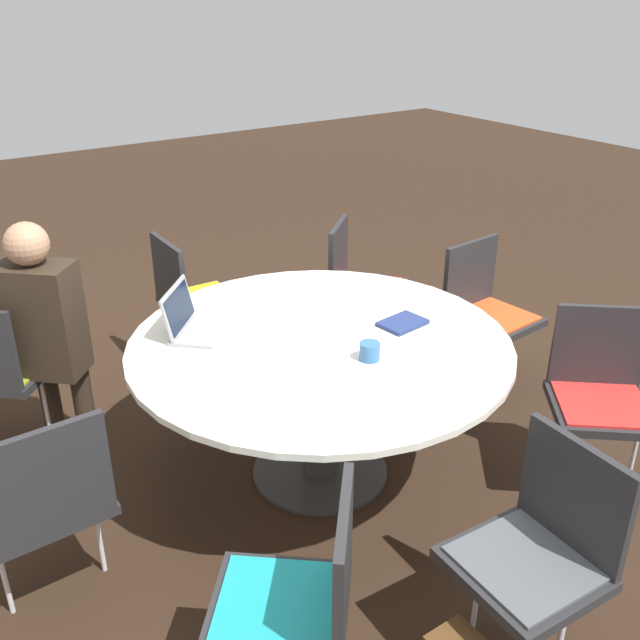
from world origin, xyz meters
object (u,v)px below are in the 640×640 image
Objects in this scene: chair_6 at (358,279)px; chair_5 at (485,305)px; chair_2 at (300,597)px; person_0 at (43,323)px; laptop at (191,320)px; chair_7 at (192,293)px; chair_3 at (541,544)px; spiral_notebook at (403,323)px; chair_4 at (601,387)px; coffee_cup at (370,351)px; chair_1 at (44,496)px.

chair_5 is at bearing 74.62° from chair_6.
person_0 is at bearing 46.01° from chair_2.
laptop reaches higher than chair_6.
chair_2 is 2.39m from chair_7.
chair_5 is at bearing 51.01° from chair_7.
chair_3 is 1.27m from spiral_notebook.
chair_2 is 1.00× the size of chair_4.
chair_5 is (0.94, -0.25, 0.00)m from chair_4.
laptop is 0.84m from coffee_cup.
person_0 reaches higher than chair_7.
laptop is at bearing -12.59° from chair_5.
person_0 is (1.02, -0.31, 0.19)m from chair_1.
chair_1 is 1.84m from chair_7.
person_0 is at bearing 26.80° from chair_3.
laptop reaches higher than chair_1.
chair_6 is at bearing -27.05° from spiral_notebook.
chair_7 is 1.45m from spiral_notebook.
spiral_notebook is at bearing -62.35° from coffee_cup.
chair_4 is 2.60m from person_0.
chair_3 and chair_5 have the same top height.
chair_1 is 1.00× the size of chair_6.
chair_2 is 1.00× the size of chair_6.
person_0 reaches higher than chair_6.
chair_6 is 1.00× the size of chair_7.
chair_2 is at bearing 7.05° from chair_6.
chair_2 is at bearing 131.36° from coffee_cup.
chair_4 is 0.97m from chair_5.
chair_3 is 1.04m from coffee_cup.
laptop reaches higher than chair_2.
chair_3 is at bearing 160.80° from spiral_notebook.
laptop is (-0.86, 0.39, 0.27)m from chair_7.
laptop is (1.68, 0.43, 0.27)m from chair_3.
chair_7 reaches higher than spiral_notebook.
chair_6 is 1.02m from chair_7.
chair_4 is at bearing -85.91° from laptop.
chair_1 is 1.72m from chair_3.
chair_1 and chair_4 have the same top height.
chair_4 is 1.00× the size of chair_6.
chair_4 is at bearing 52.18° from chair_6.
chair_3 is at bearing 25.66° from chair_6.
chair_1 is 2.54m from chair_5.
chair_7 is (2.54, 0.03, 0.00)m from chair_3.
coffee_cup is at bearing -99.95° from laptop.
chair_4 is (-0.67, -2.28, 0.00)m from chair_1.
chair_6 is (2.16, -0.91, 0.00)m from chair_3.
laptop is at bearing -23.24° from chair_7.
chair_6 is at bearing -0.94° from chair_2.
spiral_notebook is (-0.50, -0.84, -0.05)m from laptop.
chair_4 is 1.10m from coffee_cup.
chair_4 is (0.50, -1.02, 0.00)m from chair_3.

